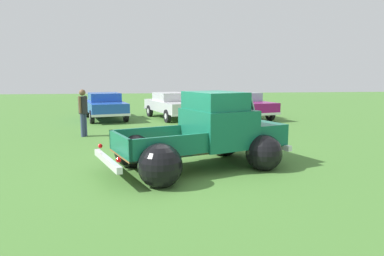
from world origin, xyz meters
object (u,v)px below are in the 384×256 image
at_px(show_car_2, 243,104).
at_px(spectator_0, 83,109).
at_px(vintage_pickup_truck, 209,137).
at_px(lane_cone_0, 221,135).
at_px(show_car_0, 105,105).
at_px(show_car_1, 171,104).

relative_size(show_car_2, spectator_0, 2.59).
relative_size(vintage_pickup_truck, lane_cone_0, 7.94).
xyz_separation_m(show_car_0, lane_cone_0, (4.71, -7.68, -0.47)).
relative_size(vintage_pickup_truck, show_car_2, 1.06).
relative_size(show_car_0, spectator_0, 2.60).
bearing_deg(show_car_2, show_car_1, -109.80).
bearing_deg(show_car_1, show_car_2, 67.21).
distance_m(show_car_2, lane_cone_0, 7.68).
distance_m(vintage_pickup_truck, show_car_1, 10.39).
xyz_separation_m(vintage_pickup_truck, show_car_2, (3.83, 9.96, 0.03)).
bearing_deg(show_car_2, spectator_0, -71.68).
distance_m(vintage_pickup_truck, lane_cone_0, 3.04).
height_order(vintage_pickup_truck, spectator_0, vintage_pickup_truck).
height_order(show_car_1, spectator_0, spectator_0).
xyz_separation_m(vintage_pickup_truck, show_car_0, (-3.73, 10.52, 0.03)).
bearing_deg(show_car_2, lane_cone_0, -35.48).
bearing_deg(show_car_0, vintage_pickup_truck, 5.76).
distance_m(vintage_pickup_truck, show_car_2, 10.67).
bearing_deg(show_car_1, show_car_0, -108.77).
distance_m(show_car_0, show_car_1, 3.60).
bearing_deg(spectator_0, vintage_pickup_truck, 147.98).
bearing_deg(show_car_2, vintage_pickup_truck, -34.71).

